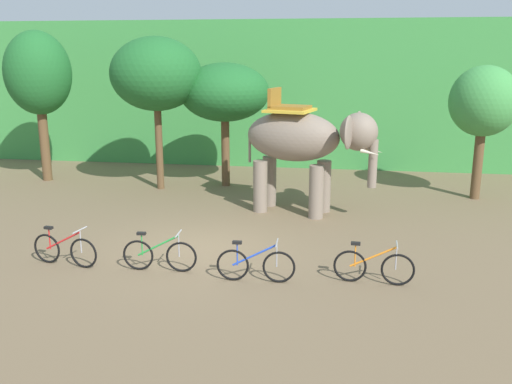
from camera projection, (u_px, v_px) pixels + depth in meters
ground_plane at (200, 250)px, 13.90m from camera, size 80.00×80.00×0.00m
foliage_hedge at (269, 90)px, 26.10m from camera, size 36.00×6.00×6.13m
tree_center at (38, 74)px, 20.54m from camera, size 2.42×2.42×5.61m
tree_far_right at (156, 74)px, 19.18m from camera, size 3.16×3.16×5.36m
tree_right at (225, 93)px, 19.81m from camera, size 3.21×3.21×4.47m
tree_left at (484, 102)px, 18.01m from camera, size 2.21×2.21×4.42m
elephant at (303, 142)px, 16.62m from camera, size 4.25×2.52×3.78m
bike_red at (65, 249)px, 12.81m from camera, size 1.69×0.52×0.92m
bike_green at (159, 255)px, 12.48m from camera, size 1.71×0.52×0.92m
bike_blue at (255, 265)px, 11.90m from camera, size 1.71×0.52×0.92m
bike_orange at (373, 267)px, 11.80m from camera, size 1.71×0.52×0.92m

